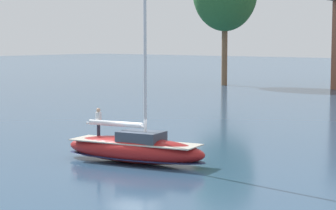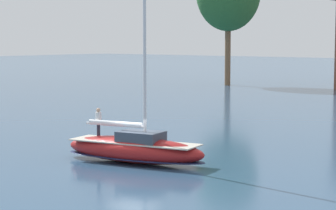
{
  "view_description": "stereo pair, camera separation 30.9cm",
  "coord_description": "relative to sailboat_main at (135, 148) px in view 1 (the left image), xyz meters",
  "views": [
    {
      "loc": [
        24.17,
        -27.14,
        6.92
      ],
      "look_at": [
        0.0,
        3.0,
        3.03
      ],
      "focal_mm": 70.0,
      "sensor_mm": 36.0,
      "label": 1
    },
    {
      "loc": [
        24.41,
        -26.94,
        6.92
      ],
      "look_at": [
        0.0,
        3.0,
        3.03
      ],
      "focal_mm": 70.0,
      "sensor_mm": 36.0,
      "label": 2
    }
  ],
  "objects": [
    {
      "name": "ground_plane",
      "position": [
        -0.02,
        -0.0,
        -0.82
      ],
      "size": [
        400.0,
        400.0,
        0.0
      ],
      "primitive_type": "plane",
      "color": "#2D4C6B"
    },
    {
      "name": "sailboat_main",
      "position": [
        0.0,
        0.0,
        0.0
      ],
      "size": [
        9.05,
        4.11,
        12.02
      ],
      "color": "maroon",
      "rests_on": "ground"
    }
  ]
}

